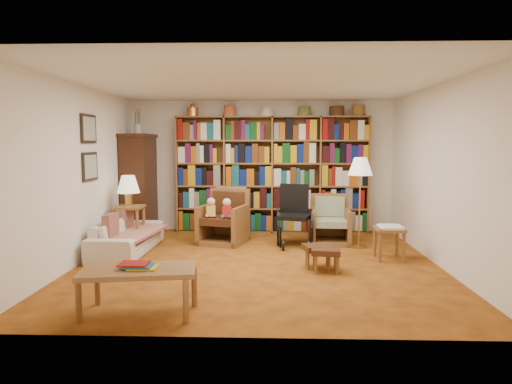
{
  "coord_description": "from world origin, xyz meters",
  "views": [
    {
      "loc": [
        0.18,
        -6.31,
        1.68
      ],
      "look_at": [
        -0.05,
        0.6,
        0.95
      ],
      "focal_mm": 32.0,
      "sensor_mm": 36.0,
      "label": 1
    }
  ],
  "objects_px": {
    "side_table_lamp": "(129,216)",
    "footstool_a": "(318,249)",
    "armchair_sage": "(330,224)",
    "sofa": "(127,236)",
    "floor_lamp": "(360,170)",
    "side_table_papers": "(389,233)",
    "armchair_leather": "(224,220)",
    "wheelchair": "(295,218)",
    "coffee_table": "(139,274)",
    "footstool_b": "(326,253)"
  },
  "relations": [
    {
      "from": "wheelchair",
      "to": "floor_lamp",
      "type": "relative_size",
      "value": 0.69
    },
    {
      "from": "sofa",
      "to": "armchair_leather",
      "type": "height_order",
      "value": "armchair_leather"
    },
    {
      "from": "coffee_table",
      "to": "side_table_papers",
      "type": "bearing_deg",
      "value": 36.63
    },
    {
      "from": "armchair_sage",
      "to": "footstool_b",
      "type": "height_order",
      "value": "armchair_sage"
    },
    {
      "from": "coffee_table",
      "to": "footstool_b",
      "type": "bearing_deg",
      "value": 37.39
    },
    {
      "from": "armchair_sage",
      "to": "footstool_a",
      "type": "bearing_deg",
      "value": -102.53
    },
    {
      "from": "wheelchair",
      "to": "footstool_b",
      "type": "bearing_deg",
      "value": -78.42
    },
    {
      "from": "armchair_leather",
      "to": "floor_lamp",
      "type": "xyz_separation_m",
      "value": [
        2.23,
        -0.4,
        0.89
      ]
    },
    {
      "from": "footstool_b",
      "to": "coffee_table",
      "type": "bearing_deg",
      "value": -142.61
    },
    {
      "from": "side_table_papers",
      "to": "coffee_table",
      "type": "xyz_separation_m",
      "value": [
        -3.02,
        -2.25,
        0.02
      ]
    },
    {
      "from": "side_table_lamp",
      "to": "footstool_b",
      "type": "height_order",
      "value": "side_table_lamp"
    },
    {
      "from": "side_table_lamp",
      "to": "floor_lamp",
      "type": "height_order",
      "value": "floor_lamp"
    },
    {
      "from": "side_table_lamp",
      "to": "armchair_sage",
      "type": "bearing_deg",
      "value": 6.89
    },
    {
      "from": "armchair_sage",
      "to": "floor_lamp",
      "type": "xyz_separation_m",
      "value": [
        0.42,
        -0.43,
        0.95
      ]
    },
    {
      "from": "armchair_sage",
      "to": "wheelchair",
      "type": "height_order",
      "value": "wheelchair"
    },
    {
      "from": "sofa",
      "to": "armchair_leather",
      "type": "bearing_deg",
      "value": -59.05
    },
    {
      "from": "sofa",
      "to": "armchair_sage",
      "type": "relative_size",
      "value": 2.16
    },
    {
      "from": "side_table_lamp",
      "to": "footstool_a",
      "type": "bearing_deg",
      "value": -22.83
    },
    {
      "from": "side_table_lamp",
      "to": "armchair_sage",
      "type": "relative_size",
      "value": 0.82
    },
    {
      "from": "side_table_lamp",
      "to": "footstool_a",
      "type": "relative_size",
      "value": 1.52
    },
    {
      "from": "side_table_papers",
      "to": "armchair_sage",
      "type": "bearing_deg",
      "value": 121.65
    },
    {
      "from": "side_table_lamp",
      "to": "footstool_a",
      "type": "height_order",
      "value": "side_table_lamp"
    },
    {
      "from": "armchair_leather",
      "to": "footstool_a",
      "type": "relative_size",
      "value": 2.14
    },
    {
      "from": "sofa",
      "to": "footstool_a",
      "type": "xyz_separation_m",
      "value": [
        2.87,
        -0.81,
        0.0
      ]
    },
    {
      "from": "footstool_a",
      "to": "footstool_b",
      "type": "height_order",
      "value": "same"
    },
    {
      "from": "armchair_sage",
      "to": "sofa",
      "type": "bearing_deg",
      "value": -165.39
    },
    {
      "from": "side_table_lamp",
      "to": "coffee_table",
      "type": "height_order",
      "value": "side_table_lamp"
    },
    {
      "from": "side_table_lamp",
      "to": "side_table_papers",
      "type": "bearing_deg",
      "value": -10.55
    },
    {
      "from": "wheelchair",
      "to": "footstool_a",
      "type": "bearing_deg",
      "value": -80.08
    },
    {
      "from": "armchair_sage",
      "to": "floor_lamp",
      "type": "distance_m",
      "value": 1.13
    },
    {
      "from": "wheelchair",
      "to": "floor_lamp",
      "type": "bearing_deg",
      "value": -10.2
    },
    {
      "from": "side_table_papers",
      "to": "floor_lamp",
      "type": "bearing_deg",
      "value": 112.11
    },
    {
      "from": "side_table_lamp",
      "to": "armchair_leather",
      "type": "height_order",
      "value": "armchair_leather"
    },
    {
      "from": "wheelchair",
      "to": "footstool_a",
      "type": "distance_m",
      "value": 1.45
    },
    {
      "from": "floor_lamp",
      "to": "armchair_leather",
      "type": "bearing_deg",
      "value": 169.81
    },
    {
      "from": "sofa",
      "to": "floor_lamp",
      "type": "bearing_deg",
      "value": -82.49
    },
    {
      "from": "side_table_papers",
      "to": "side_table_lamp",
      "type": "bearing_deg",
      "value": 169.45
    },
    {
      "from": "armchair_leather",
      "to": "side_table_papers",
      "type": "xyz_separation_m",
      "value": [
        2.53,
        -1.13,
        0.01
      ]
    },
    {
      "from": "side_table_lamp",
      "to": "footstool_a",
      "type": "xyz_separation_m",
      "value": [
        2.97,
        -1.25,
        -0.24
      ]
    },
    {
      "from": "armchair_leather",
      "to": "side_table_papers",
      "type": "height_order",
      "value": "armchair_leather"
    },
    {
      "from": "side_table_papers",
      "to": "footstool_b",
      "type": "bearing_deg",
      "value": -144.97
    },
    {
      "from": "armchair_leather",
      "to": "armchair_sage",
      "type": "height_order",
      "value": "armchair_leather"
    },
    {
      "from": "wheelchair",
      "to": "coffee_table",
      "type": "distance_m",
      "value": 3.59
    },
    {
      "from": "sofa",
      "to": "side_table_papers",
      "type": "height_order",
      "value": "sofa"
    },
    {
      "from": "sofa",
      "to": "footstool_a",
      "type": "bearing_deg",
      "value": -104.74
    },
    {
      "from": "sofa",
      "to": "side_table_papers",
      "type": "xyz_separation_m",
      "value": [
        3.95,
        -0.31,
        0.13
      ]
    },
    {
      "from": "wheelchair",
      "to": "footstool_b",
      "type": "xyz_separation_m",
      "value": [
        0.33,
        -1.61,
        -0.2
      ]
    },
    {
      "from": "armchair_leather",
      "to": "wheelchair",
      "type": "xyz_separation_m",
      "value": [
        1.2,
        -0.22,
        0.08
      ]
    },
    {
      "from": "armchair_leather",
      "to": "side_table_lamp",
      "type": "bearing_deg",
      "value": -166.06
    },
    {
      "from": "wheelchair",
      "to": "coffee_table",
      "type": "bearing_deg",
      "value": -118.18
    }
  ]
}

